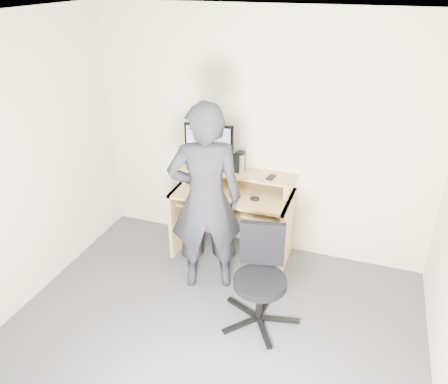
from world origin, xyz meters
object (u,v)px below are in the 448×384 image
Objects in this scene: office_chair at (261,273)px; person at (206,200)px; monitor at (209,142)px; desk at (235,206)px.

office_chair is 0.47× the size of person.
person is (0.22, -0.67, -0.28)m from monitor.
desk is 1.39× the size of office_chair.
person is at bearing -76.15° from monitor.
desk reaches higher than office_chair.
monitor is 1.47m from office_chair.
desk is 0.72m from monitor.
monitor reaches higher than desk.
person is (-0.08, -0.62, 0.37)m from desk.
desk is at bearing 107.85° from office_chair.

